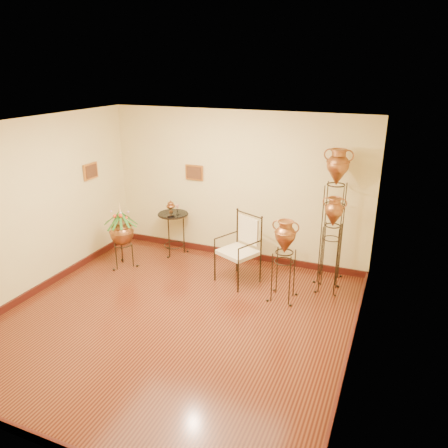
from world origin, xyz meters
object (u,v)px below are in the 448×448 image
at_px(amphora_mid, 331,244).
at_px(planter_urn, 122,231).
at_px(armchair, 238,250).
at_px(side_table, 174,232).
at_px(amphora_tall, 333,216).

bearing_deg(amphora_mid, planter_urn, -171.92).
distance_m(armchair, side_table, 1.73).
bearing_deg(side_table, planter_urn, -122.75).
height_order(planter_urn, armchair, planter_urn).
bearing_deg(side_table, amphora_mid, -6.84).
bearing_deg(planter_urn, armchair, 6.34).
xyz_separation_m(amphora_tall, armchair, (-1.44, -0.65, -0.59)).
xyz_separation_m(amphora_mid, armchair, (-1.49, -0.28, -0.23)).
height_order(amphora_tall, planter_urn, amphora_tall).
relative_size(amphora_mid, side_table, 1.54).
bearing_deg(amphora_tall, side_table, 179.98).
relative_size(amphora_tall, armchair, 1.96).
distance_m(amphora_tall, side_table, 3.12).
distance_m(amphora_mid, armchair, 1.54).
distance_m(planter_urn, armchair, 2.18).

